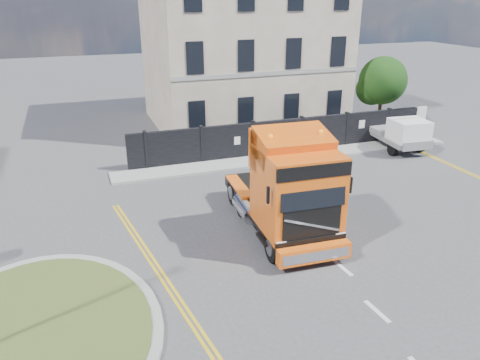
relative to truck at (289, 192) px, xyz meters
name	(u,v)px	position (x,y,z in m)	size (l,w,h in m)	color
ground	(241,242)	(-1.84, 0.17, -1.87)	(120.00, 120.00, 0.00)	#424244
traffic_island	(36,335)	(-8.84, -2.83, -1.79)	(6.80, 6.80, 0.17)	gray
hoarding_fence	(294,135)	(4.72, 9.17, -0.87)	(18.80, 0.25, 2.00)	black
georgian_building	(241,39)	(4.16, 16.67, 3.90)	(12.30, 10.30, 12.80)	beige
tree	(380,83)	(12.54, 12.27, 1.18)	(3.20, 3.20, 4.80)	#382619
pavement_far	(292,157)	(4.16, 8.27, -1.81)	(20.00, 1.60, 0.12)	gray
truck	(289,192)	(0.00, 0.00, 0.00)	(2.96, 7.09, 4.17)	black
flatbed_pickup	(402,133)	(10.71, 7.25, -0.79)	(2.34, 4.95, 2.00)	slate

